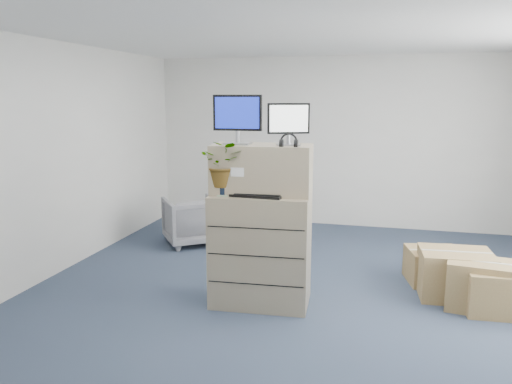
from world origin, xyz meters
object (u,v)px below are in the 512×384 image
water_bottle (274,180)px  office_chair (192,218)px  monitor_right (289,122)px  filing_cabinet_lower (261,249)px  keyboard (257,195)px  monitor_left (237,117)px  potted_plant (224,170)px

water_bottle → office_chair: size_ratio=0.36×
monitor_right → filing_cabinet_lower: bearing=165.7°
filing_cabinet_lower → water_bottle: (0.11, 0.09, 0.72)m
keyboard → office_chair: 2.61m
water_bottle → office_chair: bearing=132.8°
monitor_right → office_chair: 2.96m
filing_cabinet_lower → monitor_right: monitor_right is taller
monitor_left → monitor_right: size_ratio=1.21×
filing_cabinet_lower → monitor_left: bearing=173.7°
water_bottle → potted_plant: 0.52m
monitor_left → potted_plant: (-0.10, -0.15, -0.52)m
water_bottle → monitor_left: bearing=-167.9°
potted_plant → office_chair: (-1.17, 1.98, -1.04)m
water_bottle → potted_plant: (-0.46, -0.22, 0.12)m
potted_plant → keyboard: bearing=0.9°
monitor_right → potted_plant: size_ratio=0.83×
monitor_right → office_chair: (-1.78, 1.81, -1.52)m
monitor_left → water_bottle: monitor_left is taller
filing_cabinet_lower → monitor_left: (-0.25, 0.01, 1.36)m
filing_cabinet_lower → monitor_right: bearing=3.7°
filing_cabinet_lower → office_chair: (-1.51, 1.84, -0.20)m
potted_plant → office_chair: 2.52m
filing_cabinet_lower → monitor_right: size_ratio=2.82×
monitor_right → water_bottle: 0.62m
keyboard → office_chair: size_ratio=0.68×
monitor_right → potted_plant: monitor_right is taller
monitor_left → office_chair: (-1.27, 1.83, -1.56)m
monitor_left → water_bottle: (0.36, 0.08, -0.64)m
monitor_left → office_chair: monitor_left is taller
monitor_left → monitor_right: (0.52, 0.02, -0.05)m
filing_cabinet_lower → office_chair: size_ratio=1.53×
potted_plant → office_chair: bearing=120.5°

